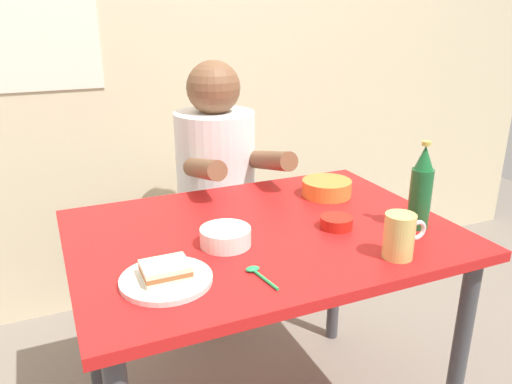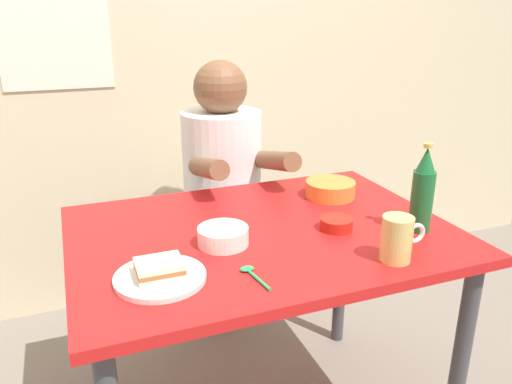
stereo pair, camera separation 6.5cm
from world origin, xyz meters
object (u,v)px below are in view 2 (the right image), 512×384
Objects in this scene: dining_table at (262,258)px; beer_bottle at (423,192)px; person_seated at (223,162)px; sandwich at (159,268)px; soup_bowl_orange at (330,188)px; beer_mug at (397,239)px; plate_orange at (160,277)px; stool at (224,253)px.

beer_bottle is (0.43, -0.17, 0.21)m from dining_table.
beer_bottle is (0.35, -0.79, 0.09)m from person_seated.
dining_table is 10.00× the size of sandwich.
dining_table is 0.39m from soup_bowl_orange.
person_seated is at bearing 100.75° from beer_mug.
sandwich is 0.65× the size of soup_bowl_orange.
sandwich is at bearing -151.05° from dining_table.
person_seated reaches higher than dining_table.
plate_orange is at bearing 0.00° from sandwich.
dining_table is 0.50m from beer_bottle.
dining_table is 2.44× the size of stool.
stool is at bearing 83.16° from dining_table.
plate_orange is at bearing -116.79° from stool.
stool is at bearing 63.21° from sandwich.
beer_bottle reaches higher than dining_table.
stool is at bearing 63.21° from plate_orange.
beer_bottle is (0.76, 0.02, 0.09)m from sandwich.
beer_bottle is at bearing -66.10° from person_seated.
beer_mug is at bearing -142.98° from beer_bottle.
soup_bowl_orange is at bearing 28.59° from plate_orange.
stool is 1.01m from beer_bottle.
plate_orange reaches higher than dining_table.
plate_orange is (-0.34, -0.19, 0.10)m from dining_table.
plate_orange is 1.75× the size of beer_mug.
dining_table is 6.47× the size of soup_bowl_orange.
person_seated reaches higher than sandwich.
plate_orange is (-0.41, -0.80, -0.02)m from person_seated.
beer_mug is (0.59, -0.12, 0.03)m from sandwich.
dining_table is 0.40m from sandwich.
dining_table is 0.40m from plate_orange.
person_seated is 6.54× the size of sandwich.
beer_bottle is at bearing -21.77° from dining_table.
sandwich is 0.75m from soup_bowl_orange.
beer_mug reaches higher than plate_orange.
person_seated is 0.94m from beer_mug.
person_seated is at bearing 113.90° from beer_bottle.
stool is 0.42m from person_seated.
sandwich is (0.00, 0.00, 0.02)m from plate_orange.
sandwich is at bearing -178.77° from beer_bottle.
sandwich is 0.60m from beer_mug.
soup_bowl_orange reaches higher than sandwich.
person_seated is at bearing 83.03° from dining_table.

